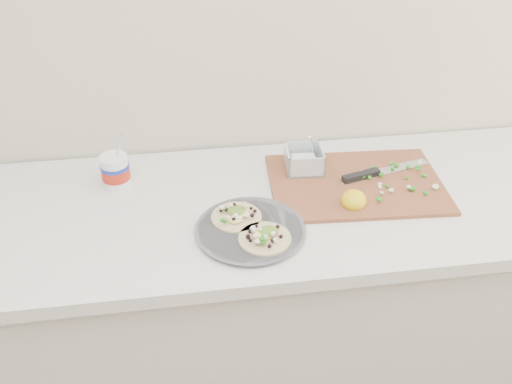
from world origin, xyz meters
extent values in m
cube|color=beige|center=(0.00, 1.73, 1.30)|extent=(3.50, 0.05, 2.60)
cube|color=beige|center=(0.00, 1.43, 0.43)|extent=(2.40, 0.62, 0.86)
cube|color=silver|center=(0.00, 1.41, 0.88)|extent=(2.44, 0.66, 0.04)
cylinder|color=#53545A|center=(0.14, 1.28, 0.91)|extent=(0.28, 0.28, 0.01)
cylinder|color=#53545A|center=(0.14, 1.28, 0.91)|extent=(0.29, 0.29, 0.00)
cylinder|color=white|center=(-0.22, 1.57, 0.95)|extent=(0.08, 0.08, 0.10)
cylinder|color=#B42314|center=(-0.22, 1.57, 0.95)|extent=(0.08, 0.08, 0.04)
cylinder|color=#192D99|center=(-0.22, 1.57, 0.97)|extent=(0.08, 0.08, 0.01)
cube|color=brown|center=(0.49, 1.46, 0.91)|extent=(0.53, 0.38, 0.01)
cube|color=white|center=(0.35, 1.56, 0.93)|extent=(0.07, 0.07, 0.03)
ellipsoid|color=yellow|center=(0.45, 1.35, 0.93)|extent=(0.07, 0.07, 0.06)
cube|color=silver|center=(0.65, 1.52, 0.91)|extent=(0.19, 0.08, 0.00)
cube|color=black|center=(0.51, 1.48, 0.92)|extent=(0.12, 0.06, 0.02)
camera|label=1|loc=(-0.01, 0.11, 1.84)|focal=40.00mm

